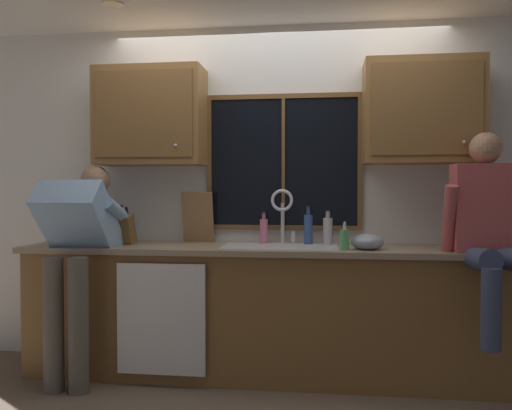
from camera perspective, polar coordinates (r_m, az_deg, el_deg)
The scene contains 24 objects.
back_wall at distance 4.02m, azimuth 2.42°, elevation 1.07°, with size 5.87×0.12×2.55m, color silver.
ceiling_downlight_left at distance 3.83m, azimuth -15.29°, elevation 20.33°, with size 0.14×0.14×0.01m, color #FFEAB2.
window_glass at distance 3.96m, azimuth 3.00°, elevation 4.68°, with size 1.10×0.02×0.95m, color black.
window_frame_top at distance 4.00m, azimuth 3.00°, elevation 11.75°, with size 1.17×0.02×0.04m, color brown.
window_frame_bottom at distance 3.95m, azimuth 2.98°, elevation -2.46°, with size 1.17×0.02×0.04m, color brown.
window_frame_left at distance 4.03m, azimuth -5.11°, elevation 4.62°, with size 0.04×0.02×0.95m, color brown.
window_frame_right at distance 3.94m, azimuth 11.27°, elevation 4.66°, with size 0.04×0.02×0.95m, color brown.
window_mullion_center at distance 3.94m, azimuth 2.99°, elevation 4.69°, with size 0.02×0.02×0.95m, color brown.
lower_cabinet_run at distance 3.77m, azimuth 1.95°, elevation -11.76°, with size 3.47×0.58×0.88m, color brown.
countertop at distance 3.68m, azimuth 1.93°, elevation -4.84°, with size 3.53×0.62×0.04m, color gray.
dishwasher_front at distance 3.61m, azimuth -10.30°, elevation -12.13°, with size 0.60×0.02×0.74m, color white.
upper_cabinet_left at distance 4.02m, azimuth -11.41°, elevation 9.39°, with size 0.80×0.36×0.72m.
upper_cabinet_right at distance 3.88m, azimuth 17.62°, elevation 9.65°, with size 0.80×0.36×0.72m.
sink at distance 3.69m, azimuth 2.65°, elevation -6.03°, with size 0.80×0.46×0.21m.
faucet at distance 3.84m, azimuth 2.98°, elevation -0.47°, with size 0.18×0.09×0.40m.
person_standing at distance 3.77m, azimuth -18.81°, elevation -4.21°, with size 0.53×0.72×1.49m.
person_sitting_on_counter at distance 3.53m, azimuth 24.11°, elevation -1.91°, with size 0.54×0.60×1.26m.
knife_block at distance 3.93m, azimuth -14.09°, elevation -2.58°, with size 0.12×0.18×0.32m.
cutting_board at distance 3.97m, azimuth -6.36°, elevation -1.34°, with size 0.23×0.02×0.39m, color #997047.
mixing_bowl at distance 3.56m, azimuth 12.03°, elevation -3.95°, with size 0.22×0.22×0.11m, color #8C99A8.
soap_dispenser at distance 3.50m, azimuth 9.61°, elevation -3.68°, with size 0.06×0.07×0.19m.
bottle_green_glass at distance 3.83m, azimuth 7.82°, elevation -2.73°, with size 0.07×0.07×0.25m.
bottle_tall_clear at distance 3.87m, azimuth 0.85°, elevation -2.77°, with size 0.06×0.06×0.24m.
bottle_amber_small at distance 3.82m, azimuth 5.71°, elevation -2.56°, with size 0.06×0.06×0.28m.
Camera 1 is at (0.34, -3.95, 1.31)m, focal length 36.75 mm.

